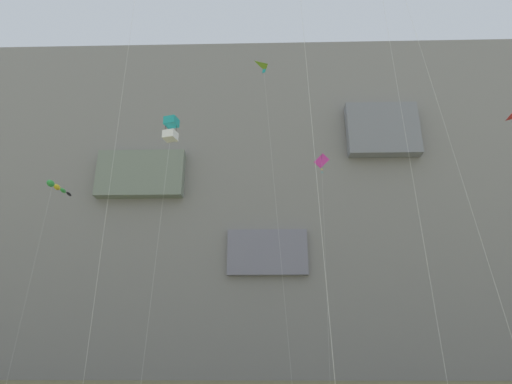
{
  "coord_description": "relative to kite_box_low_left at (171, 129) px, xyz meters",
  "views": [
    {
      "loc": [
        -0.19,
        -10.55,
        3.65
      ],
      "look_at": [
        -0.92,
        19.76,
        14.98
      ],
      "focal_mm": 30.25,
      "sensor_mm": 36.0,
      "label": 1
    }
  ],
  "objects": [
    {
      "name": "cliff_face",
      "position": [
        7.49,
        48.43,
        9.24
      ],
      "size": [
        180.0,
        25.8,
        58.25
      ],
      "color": "gray",
      "rests_on": "ground"
    },
    {
      "name": "kite_box_low_left",
      "position": [
        0.0,
        0.0,
        0.0
      ],
      "size": [
        1.16,
        2.79,
        20.85
      ],
      "color": "teal",
      "rests_on": "ground"
    },
    {
      "name": "kite_banner_low_center",
      "position": [
        18.54,
        -7.15,
        4.79
      ],
      "size": [
        4.45,
        3.45,
        26.13
      ],
      "color": "black",
      "rests_on": "ground"
    },
    {
      "name": "kite_delta_far_left",
      "position": [
        7.66,
        7.88,
        10.46
      ],
      "size": [
        2.39,
        5.24,
        31.46
      ],
      "color": "#8CCC33",
      "rests_on": "ground"
    },
    {
      "name": "kite_windsock_mid_left",
      "position": [
        -15.08,
        13.05,
        0.37
      ],
      "size": [
        2.31,
        9.17,
        20.63
      ],
      "color": "green",
      "rests_on": "ground"
    },
    {
      "name": "kite_diamond_high_center",
      "position": [
        14.45,
        20.78,
        5.81
      ],
      "size": [
        2.17,
        4.97,
        27.64
      ],
      "color": "#CC3399",
      "rests_on": "ground"
    }
  ]
}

